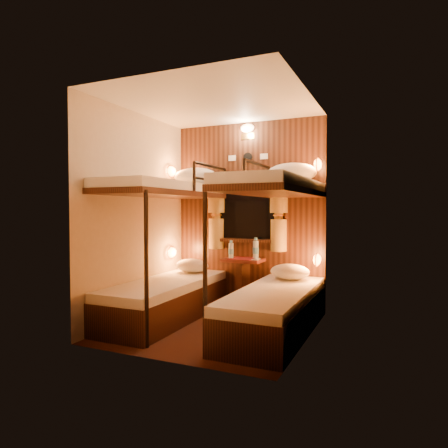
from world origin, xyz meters
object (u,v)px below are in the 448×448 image
at_px(bottle_left, 231,251).
at_px(bottle_right, 256,249).
at_px(bunk_left, 167,271).
at_px(bunk_right, 275,279).
at_px(table, 243,277).

bearing_deg(bottle_left, bottle_right, 18.39).
xyz_separation_m(bunk_left, bottle_left, (0.50, 0.74, 0.19)).
xyz_separation_m(bunk_right, table, (-0.65, 0.78, -0.14)).
height_order(bunk_left, table, bunk_left).
bearing_deg(table, bunk_right, -50.33).
height_order(bunk_left, bottle_right, bunk_left).
relative_size(bunk_right, bottle_right, 7.08).
distance_m(bunk_left, bottle_right, 1.18).
xyz_separation_m(bunk_left, bottle_right, (0.80, 0.84, 0.21)).
xyz_separation_m(bunk_right, bottle_left, (-0.80, 0.74, 0.19)).
bearing_deg(bunk_right, table, 129.67).
bearing_deg(bunk_left, bunk_right, 0.00).
distance_m(bunk_right, table, 1.02).
xyz_separation_m(bottle_left, bottle_right, (0.30, 0.10, 0.02)).
height_order(table, bottle_right, bottle_right).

